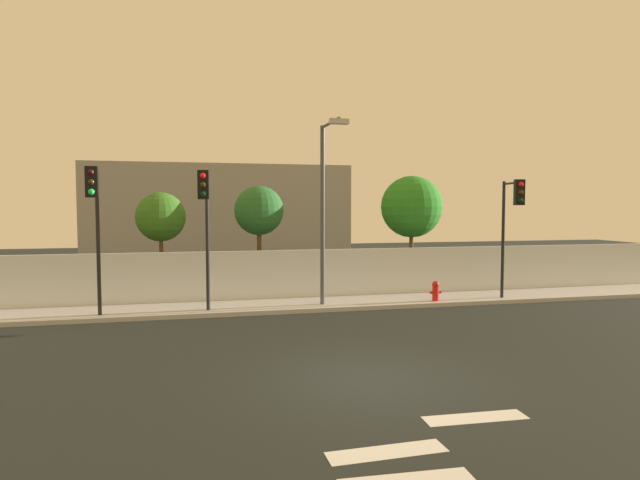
% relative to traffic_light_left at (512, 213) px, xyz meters
% --- Properties ---
extents(ground_plane, '(80.00, 80.00, 0.00)m').
position_rel_traffic_light_left_xyz_m(ground_plane, '(-7.71, -6.79, -3.38)').
color(ground_plane, black).
extents(sidewalk, '(36.00, 2.40, 0.15)m').
position_rel_traffic_light_left_xyz_m(sidewalk, '(-7.71, 1.41, -3.31)').
color(sidewalk, '#B1B1B1').
rests_on(sidewalk, ground).
extents(perimeter_wall, '(36.00, 0.18, 1.80)m').
position_rel_traffic_light_left_xyz_m(perimeter_wall, '(-7.71, 2.70, -2.33)').
color(perimeter_wall, silver).
rests_on(perimeter_wall, sidewalk).
extents(crosswalk_marking, '(3.80, 3.88, 0.01)m').
position_rel_traffic_light_left_xyz_m(crosswalk_marking, '(-8.10, -10.89, -3.38)').
color(crosswalk_marking, silver).
rests_on(crosswalk_marking, ground).
extents(traffic_light_left, '(0.50, 1.63, 4.40)m').
position_rel_traffic_light_left_xyz_m(traffic_light_left, '(0.00, 0.00, 0.00)').
color(traffic_light_left, black).
rests_on(traffic_light_left, sidewalk).
extents(traffic_light_center, '(0.35, 1.69, 4.61)m').
position_rel_traffic_light_left_xyz_m(traffic_light_center, '(-14.13, -0.02, 0.15)').
color(traffic_light_center, black).
rests_on(traffic_light_center, sidewalk).
extents(traffic_light_right, '(0.37, 1.29, 4.57)m').
position_rel_traffic_light_left_xyz_m(traffic_light_right, '(-10.87, 0.20, 0.10)').
color(traffic_light_right, black).
rests_on(traffic_light_right, sidewalk).
extents(street_lamp_curbside, '(0.61, 2.14, 6.25)m').
position_rel_traffic_light_left_xyz_m(street_lamp_curbside, '(-6.82, 0.65, 0.53)').
color(street_lamp_curbside, '#4C4C51').
rests_on(street_lamp_curbside, sidewalk).
extents(fire_hydrant, '(0.44, 0.26, 0.73)m').
position_rel_traffic_light_left_xyz_m(fire_hydrant, '(-2.64, 0.65, -2.84)').
color(fire_hydrant, red).
rests_on(fire_hydrant, sidewalk).
extents(roadside_tree_leftmost, '(1.91, 1.91, 4.16)m').
position_rel_traffic_light_left_xyz_m(roadside_tree_leftmost, '(-12.48, 4.23, -0.19)').
color(roadside_tree_leftmost, brown).
rests_on(roadside_tree_leftmost, ground).
extents(roadside_tree_midleft, '(1.99, 1.99, 4.44)m').
position_rel_traffic_light_left_xyz_m(roadside_tree_midleft, '(-8.68, 4.23, 0.04)').
color(roadside_tree_midleft, brown).
rests_on(roadside_tree_midleft, ground).
extents(roadside_tree_midright, '(2.65, 2.65, 4.92)m').
position_rel_traffic_light_left_xyz_m(roadside_tree_midright, '(-2.10, 4.23, 0.21)').
color(roadside_tree_midright, brown).
rests_on(roadside_tree_midright, ground).
extents(low_building_distant, '(15.39, 6.00, 6.10)m').
position_rel_traffic_light_left_xyz_m(low_building_distant, '(-9.69, 16.70, -0.34)').
color(low_building_distant, '#9B9B9B').
rests_on(low_building_distant, ground).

